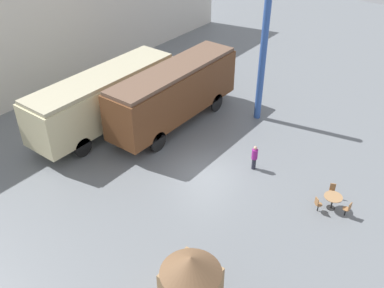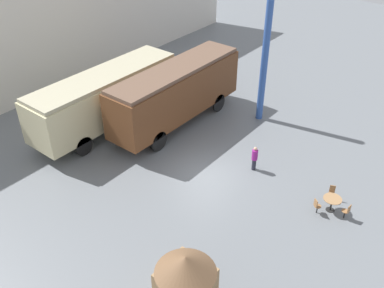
{
  "view_description": "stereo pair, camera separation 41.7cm",
  "coord_description": "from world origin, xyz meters",
  "views": [
    {
      "loc": [
        -15.56,
        -10.94,
        14.88
      ],
      "look_at": [
        0.1,
        1.0,
        1.6
      ],
      "focal_mm": 40.0,
      "sensor_mm": 36.0,
      "label": 1
    },
    {
      "loc": [
        -15.3,
        -11.27,
        14.88
      ],
      "look_at": [
        0.1,
        1.0,
        1.6
      ],
      "focal_mm": 40.0,
      "sensor_mm": 36.0,
      "label": 2
    }
  ],
  "objects": [
    {
      "name": "passenger_coach_vintage",
      "position": [
        0.27,
        8.13,
        2.24
      ],
      "size": [
        10.64,
        2.82,
        3.73
      ],
      "color": "beige",
      "rests_on": "ground_plane"
    },
    {
      "name": "cafe_chair_2",
      "position": [
        0.97,
        -6.22,
        0.51
      ],
      "size": [
        0.4,
        0.4,
        0.87
      ],
      "rotation": [
        0.0,
        0.0,
        11.92
      ],
      "color": "black",
      "rests_on": "ground_plane"
    },
    {
      "name": "visitor_person",
      "position": [
        2.13,
        -1.88,
        0.82
      ],
      "size": [
        0.34,
        0.34,
        1.52
      ],
      "color": "#262633",
      "rests_on": "ground_plane"
    },
    {
      "name": "backdrop_wall",
      "position": [
        0.0,
        15.2,
        4.5
      ],
      "size": [
        44.0,
        0.15,
        9.0
      ],
      "color": "silver",
      "rests_on": "ground_plane"
    },
    {
      "name": "cafe_table_near",
      "position": [
        1.63,
        -6.73,
        0.62
      ],
      "size": [
        0.92,
        0.92,
        0.77
      ],
      "color": "black",
      "rests_on": "ground_plane"
    },
    {
      "name": "cafe_chair_0",
      "position": [
        1.53,
        -7.55,
        0.51
      ],
      "size": [
        0.36,
        0.37,
        0.87
      ],
      "rotation": [
        0.0,
        0.0,
        7.73
      ],
      "color": "black",
      "rests_on": "ground_plane"
    },
    {
      "name": "ground_plane",
      "position": [
        0.0,
        0.0,
        0.0
      ],
      "size": [
        80.0,
        80.0,
        0.0
      ],
      "primitive_type": "plane",
      "color": "slate"
    },
    {
      "name": "support_pillar",
      "position": [
        7.33,
        0.91,
        4.0
      ],
      "size": [
        0.44,
        0.44,
        8.0
      ],
      "color": "#2D519E",
      "rests_on": "ground_plane"
    },
    {
      "name": "ticket_kiosk",
      "position": [
        -7.33,
        -4.62,
        1.67
      ],
      "size": [
        2.34,
        2.34,
        3.0
      ],
      "color": "#99754C",
      "rests_on": "ground_plane"
    },
    {
      "name": "cafe_chair_1",
      "position": [
        2.4,
        -6.4,
        0.51
      ],
      "size": [
        0.4,
        0.38,
        0.87
      ],
      "rotation": [
        0.0,
        0.0,
        9.82
      ],
      "color": "black",
      "rests_on": "ground_plane"
    },
    {
      "name": "passenger_coach_wooden",
      "position": [
        3.29,
        4.83,
        2.4
      ],
      "size": [
        10.27,
        2.56,
        4.04
      ],
      "color": "brown",
      "rests_on": "ground_plane"
    }
  ]
}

